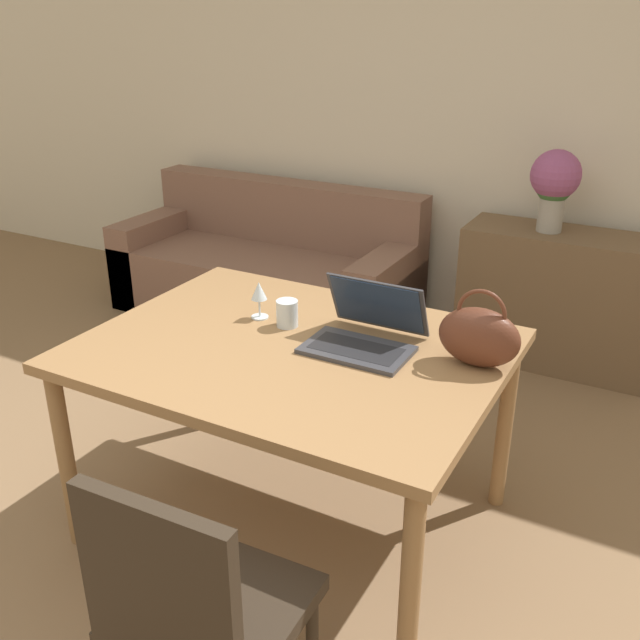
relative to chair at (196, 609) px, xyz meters
The scene contains 10 objects.
wall_back 3.24m from the chair, 95.69° to the left, with size 10.00×0.06×2.70m.
dining_table 0.98m from the chair, 106.02° to the left, with size 1.44×1.10×0.76m.
chair is the anchor object (origin of this frame).
couch 3.02m from the chair, 119.15° to the left, with size 1.91×0.80×0.82m.
sideboard 2.82m from the chair, 83.67° to the left, with size 1.04×0.40×0.75m.
laptop 1.11m from the chair, 92.33° to the left, with size 0.36×0.33×0.22m.
drinking_glass 1.16m from the chair, 109.10° to the left, with size 0.08×0.08×0.10m.
wine_glass 1.23m from the chair, 114.89° to the left, with size 0.07×0.07×0.14m.
handbag 1.20m from the chair, 72.25° to the left, with size 0.27×0.14×0.27m.
flower_vase 2.84m from the chair, 85.62° to the left, with size 0.26×0.26×0.43m.
Camera 1 is at (1.21, -1.17, 1.84)m, focal length 40.00 mm.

